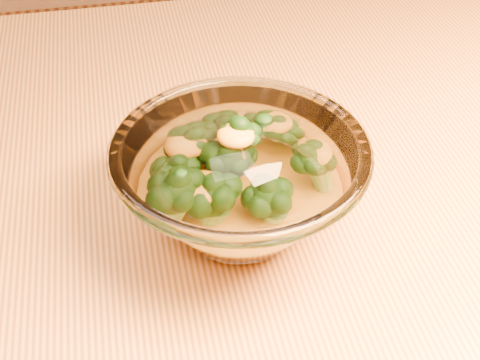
% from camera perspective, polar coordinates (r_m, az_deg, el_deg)
% --- Properties ---
extents(table, '(1.20, 0.80, 0.75)m').
position_cam_1_polar(table, '(0.64, 3.25, -8.44)').
color(table, '#CD873D').
rests_on(table, ground).
extents(glass_bowl, '(0.20, 0.20, 0.09)m').
position_cam_1_polar(glass_bowl, '(0.51, 0.00, -0.36)').
color(glass_bowl, white).
rests_on(glass_bowl, table).
extents(cheese_sauce, '(0.11, 0.11, 0.03)m').
position_cam_1_polar(cheese_sauce, '(0.53, -0.00, -1.87)').
color(cheese_sauce, orange).
rests_on(cheese_sauce, glass_bowl).
extents(broccoli_heap, '(0.14, 0.11, 0.07)m').
position_cam_1_polar(broccoli_heap, '(0.51, -0.79, 1.05)').
color(broccoli_heap, black).
rests_on(broccoli_heap, cheese_sauce).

